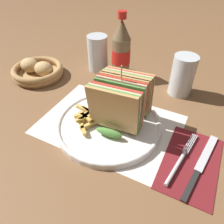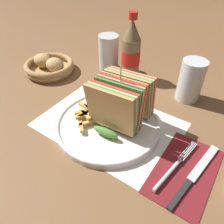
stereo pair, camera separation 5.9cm
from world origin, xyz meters
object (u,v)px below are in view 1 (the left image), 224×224
(plate_main, at_px, (109,124))
(coke_bottle_near, at_px, (121,51))
(glass_near, at_px, (182,78))
(bread_basket, at_px, (38,71))
(glass_far, at_px, (98,55))
(club_sandwich, at_px, (120,102))
(knife, at_px, (200,166))
(fork, at_px, (179,162))

(plate_main, distance_m, coke_bottle_near, 0.30)
(glass_near, xyz_separation_m, bread_basket, (-0.49, -0.13, -0.03))
(plate_main, bearing_deg, glass_far, 124.56)
(glass_far, bearing_deg, plate_main, -55.44)
(bread_basket, bearing_deg, glass_near, 14.94)
(plate_main, height_order, coke_bottle_near, coke_bottle_near)
(glass_near, height_order, glass_far, same)
(club_sandwich, relative_size, glass_near, 1.29)
(knife, height_order, glass_far, glass_far)
(coke_bottle_near, xyz_separation_m, glass_far, (-0.10, 0.00, -0.04))
(fork, relative_size, bread_basket, 0.99)
(plate_main, distance_m, knife, 0.25)
(fork, distance_m, glass_near, 0.30)
(fork, bearing_deg, glass_near, 112.62)
(fork, bearing_deg, club_sandwich, 170.58)
(fork, height_order, glass_near, glass_near)
(coke_bottle_near, relative_size, glass_far, 1.74)
(glass_far, xyz_separation_m, bread_basket, (-0.17, -0.15, -0.03))
(club_sandwich, bearing_deg, knife, -11.31)
(knife, distance_m, glass_far, 0.53)
(plate_main, relative_size, glass_near, 2.19)
(glass_near, bearing_deg, plate_main, -117.45)
(plate_main, bearing_deg, knife, -5.13)
(fork, height_order, bread_basket, bread_basket)
(club_sandwich, distance_m, bread_basket, 0.40)
(club_sandwich, relative_size, fork, 0.94)
(glass_near, xyz_separation_m, glass_far, (-0.32, 0.02, 0.00))
(club_sandwich, relative_size, bread_basket, 0.92)
(club_sandwich, height_order, bread_basket, club_sandwich)
(plate_main, xyz_separation_m, glass_far, (-0.19, 0.27, 0.05))
(fork, xyz_separation_m, coke_bottle_near, (-0.29, 0.30, 0.09))
(coke_bottle_near, relative_size, bread_basket, 1.24)
(fork, bearing_deg, glass_far, 150.59)
(knife, relative_size, glass_near, 1.65)
(bread_basket, bearing_deg, glass_far, 40.95)
(knife, relative_size, coke_bottle_near, 0.95)
(coke_bottle_near, bearing_deg, bread_basket, -151.71)
(club_sandwich, xyz_separation_m, bread_basket, (-0.38, 0.10, -0.06))
(plate_main, height_order, fork, plate_main)
(plate_main, bearing_deg, club_sandwich, 45.41)
(knife, relative_size, bread_basket, 1.18)
(plate_main, relative_size, knife, 1.33)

